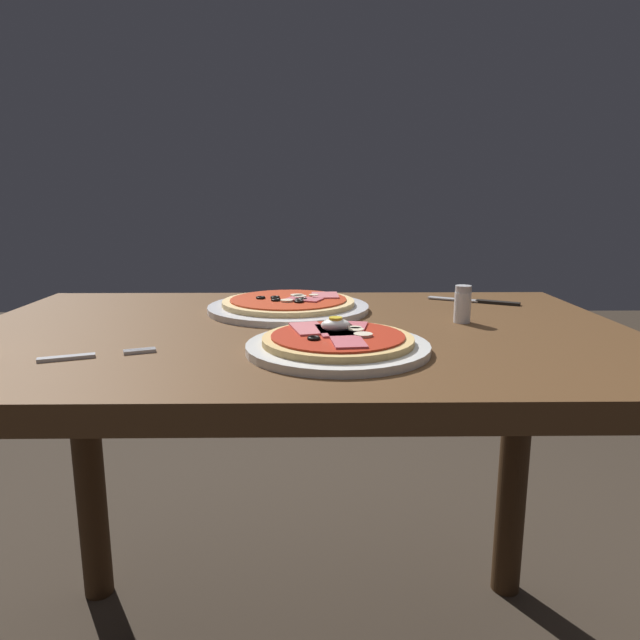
{
  "coord_description": "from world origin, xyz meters",
  "views": [
    {
      "loc": [
        0.02,
        -0.97,
        0.97
      ],
      "look_at": [
        0.04,
        -0.08,
        0.79
      ],
      "focal_mm": 32.26,
      "sensor_mm": 36.0,
      "label": 1
    }
  ],
  "objects_px": {
    "fork": "(88,356)",
    "pizza_across_left": "(289,305)",
    "salt_shaker": "(463,304)",
    "dining_table": "(298,398)",
    "knife": "(479,301)",
    "pizza_foreground": "(338,343)"
  },
  "relations": [
    {
      "from": "dining_table",
      "to": "pizza_foreground",
      "type": "distance_m",
      "value": 0.22
    },
    {
      "from": "pizza_foreground",
      "to": "salt_shaker",
      "type": "height_order",
      "value": "salt_shaker"
    },
    {
      "from": "pizza_foreground",
      "to": "pizza_across_left",
      "type": "relative_size",
      "value": 0.85
    },
    {
      "from": "pizza_across_left",
      "to": "knife",
      "type": "bearing_deg",
      "value": 12.42
    },
    {
      "from": "fork",
      "to": "salt_shaker",
      "type": "distance_m",
      "value": 0.63
    },
    {
      "from": "pizza_foreground",
      "to": "fork",
      "type": "xyz_separation_m",
      "value": [
        -0.35,
        -0.03,
        -0.01
      ]
    },
    {
      "from": "fork",
      "to": "knife",
      "type": "relative_size",
      "value": 0.84
    },
    {
      "from": "dining_table",
      "to": "fork",
      "type": "distance_m",
      "value": 0.37
    },
    {
      "from": "pizza_across_left",
      "to": "knife",
      "type": "relative_size",
      "value": 1.75
    },
    {
      "from": "fork",
      "to": "knife",
      "type": "xyz_separation_m",
      "value": [
        0.67,
        0.43,
        0.0
      ]
    },
    {
      "from": "dining_table",
      "to": "pizza_foreground",
      "type": "bearing_deg",
      "value": -68.58
    },
    {
      "from": "dining_table",
      "to": "salt_shaker",
      "type": "relative_size",
      "value": 17.17
    },
    {
      "from": "dining_table",
      "to": "knife",
      "type": "height_order",
      "value": "knife"
    },
    {
      "from": "salt_shaker",
      "to": "dining_table",
      "type": "bearing_deg",
      "value": -172.54
    },
    {
      "from": "pizza_foreground",
      "to": "salt_shaker",
      "type": "bearing_deg",
      "value": 40.25
    },
    {
      "from": "fork",
      "to": "pizza_across_left",
      "type": "bearing_deg",
      "value": 51.45
    },
    {
      "from": "dining_table",
      "to": "pizza_across_left",
      "type": "height_order",
      "value": "pizza_across_left"
    },
    {
      "from": "pizza_foreground",
      "to": "fork",
      "type": "bearing_deg",
      "value": -175.26
    },
    {
      "from": "dining_table",
      "to": "knife",
      "type": "bearing_deg",
      "value": 31.83
    },
    {
      "from": "dining_table",
      "to": "knife",
      "type": "relative_size",
      "value": 6.35
    },
    {
      "from": "pizza_across_left",
      "to": "knife",
      "type": "height_order",
      "value": "pizza_across_left"
    },
    {
      "from": "dining_table",
      "to": "fork",
      "type": "height_order",
      "value": "fork"
    }
  ]
}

